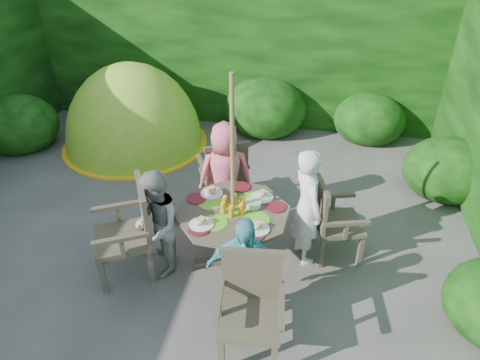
% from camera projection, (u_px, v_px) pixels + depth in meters
% --- Properties ---
extents(ground, '(60.00, 60.00, 0.00)m').
position_uv_depth(ground, '(177.00, 245.00, 5.10)').
color(ground, '#4B4743').
rests_on(ground, ground).
extents(hedge_enclosure, '(9.00, 9.00, 2.50)m').
position_uv_depth(hedge_enclosure, '(201.00, 105.00, 5.55)').
color(hedge_enclosure, black).
rests_on(hedge_enclosure, ground).
extents(patio_table, '(1.55, 1.55, 0.86)m').
position_uv_depth(patio_table, '(234.00, 219.00, 4.55)').
color(patio_table, '#3A3426').
rests_on(patio_table, ground).
extents(parasol_pole, '(0.06, 0.06, 2.20)m').
position_uv_depth(parasol_pole, '(233.00, 180.00, 4.28)').
color(parasol_pole, olive).
rests_on(parasol_pole, ground).
extents(garden_chair_right, '(0.63, 0.67, 0.94)m').
position_uv_depth(garden_chair_right, '(332.00, 218.00, 4.72)').
color(garden_chair_right, '#3A3426').
rests_on(garden_chair_right, ground).
extents(garden_chair_left, '(0.78, 0.81, 1.04)m').
position_uv_depth(garden_chair_left, '(130.00, 230.00, 4.46)').
color(garden_chair_left, '#3A3426').
rests_on(garden_chair_left, ground).
extents(garden_chair_back, '(0.75, 0.72, 0.97)m').
position_uv_depth(garden_chair_back, '(224.00, 173.00, 5.51)').
color(garden_chair_back, '#3A3426').
rests_on(garden_chair_back, ground).
extents(garden_chair_front, '(0.62, 0.56, 0.95)m').
position_uv_depth(garden_chair_front, '(250.00, 305.00, 3.68)').
color(garden_chair_front, '#3A3426').
rests_on(garden_chair_front, ground).
extents(child_right, '(0.52, 0.60, 1.38)m').
position_uv_depth(child_right, '(307.00, 207.00, 4.59)').
color(child_right, white).
rests_on(child_right, ground).
extents(child_left, '(0.64, 0.72, 1.23)m').
position_uv_depth(child_left, '(157.00, 225.00, 4.45)').
color(child_left, gray).
rests_on(child_left, ground).
extents(child_back, '(0.75, 0.60, 1.35)m').
position_uv_depth(child_back, '(225.00, 175.00, 5.18)').
color(child_back, '#EC6177').
rests_on(child_back, ground).
extents(child_front, '(0.72, 0.32, 1.21)m').
position_uv_depth(child_front, '(244.00, 272.00, 3.87)').
color(child_front, '#4AADAE').
rests_on(child_front, ground).
extents(dome_tent, '(2.50, 2.50, 2.76)m').
position_uv_depth(dome_tent, '(136.00, 144.00, 7.32)').
color(dome_tent, '#7CC826').
rests_on(dome_tent, ground).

